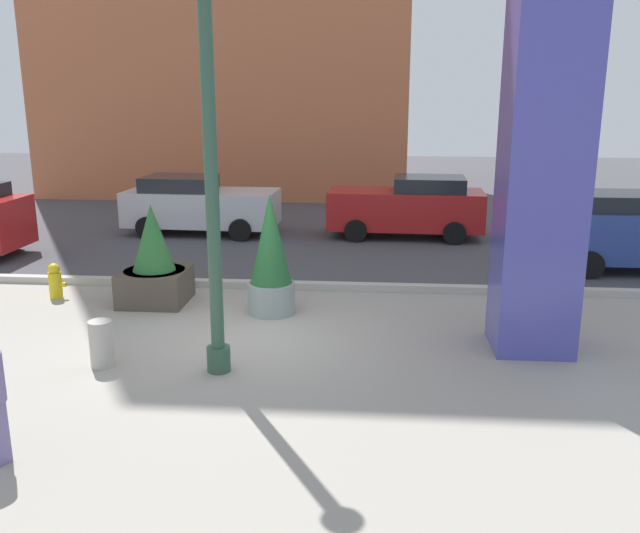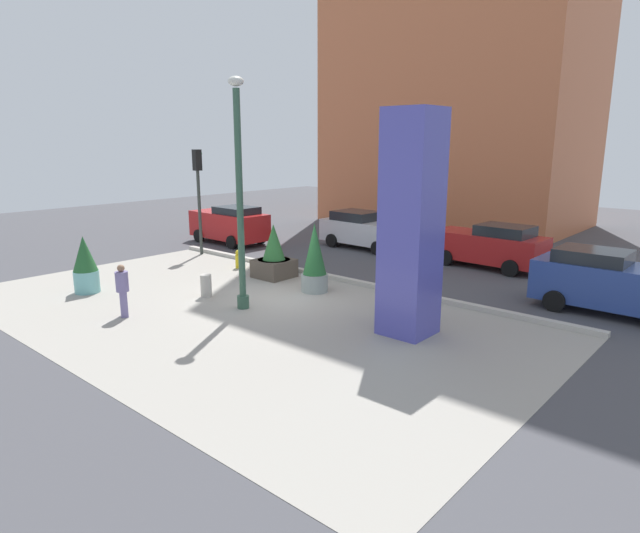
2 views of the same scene
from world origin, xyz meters
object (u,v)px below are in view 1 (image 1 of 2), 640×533
object	(u,v)px
potted_plant_by_pillar	(154,264)
fire_hydrant	(55,281)
lamp_post	(211,156)
concrete_bollard	(101,344)
potted_plant_near_right	(271,258)
car_far_lane	(408,207)
car_intersection	(199,205)
car_curb_east	(636,232)
art_pillar_blue	(542,175)

from	to	relation	value
potted_plant_by_pillar	fire_hydrant	distance (m)	2.19
lamp_post	concrete_bollard	world-z (taller)	lamp_post
potted_plant_near_right	concrete_bollard	size ratio (longest dim) A/B	3.10
potted_plant_by_pillar	car_far_lane	bearing A→B (deg)	52.11
car_far_lane	car_intersection	distance (m)	6.21
car_curb_east	fire_hydrant	bearing A→B (deg)	-165.09
car_far_lane	lamp_post	bearing A→B (deg)	-107.84
art_pillar_blue	potted_plant_by_pillar	xyz separation A→B (m)	(-7.00, 1.89, -2.09)
lamp_post	car_far_lane	bearing A→B (deg)	72.16
art_pillar_blue	fire_hydrant	bearing A→B (deg)	167.67
potted_plant_by_pillar	fire_hydrant	size ratio (longest dim) A/B	2.69
car_intersection	potted_plant_near_right	bearing A→B (deg)	-65.74
art_pillar_blue	car_curb_east	distance (m)	6.74
car_far_lane	car_curb_east	distance (m)	6.22
potted_plant_near_right	car_far_lane	distance (m)	7.87
car_curb_east	potted_plant_by_pillar	bearing A→B (deg)	-161.71
car_far_lane	potted_plant_by_pillar	bearing A→B (deg)	-127.89
art_pillar_blue	concrete_bollard	world-z (taller)	art_pillar_blue
art_pillar_blue	potted_plant_near_right	size ratio (longest dim) A/B	2.48
art_pillar_blue	car_far_lane	xyz separation A→B (m)	(-1.67, 8.75, -2.00)
lamp_post	potted_plant_near_right	distance (m)	3.61
lamp_post	car_far_lane	distance (m)	10.95
potted_plant_near_right	car_curb_east	size ratio (longest dim) A/B	0.53
potted_plant_near_right	art_pillar_blue	bearing A→B (deg)	-17.38
art_pillar_blue	potted_plant_near_right	xyz separation A→B (m)	(-4.56, 1.43, -1.80)
fire_hydrant	car_curb_east	xyz separation A→B (m)	(12.71, 3.38, 0.57)
lamp_post	car_far_lane	xyz separation A→B (m)	(3.27, 10.17, -2.39)
lamp_post	potted_plant_near_right	size ratio (longest dim) A/B	2.89
fire_hydrant	car_curb_east	bearing A→B (deg)	14.91
potted_plant_by_pillar	concrete_bollard	distance (m)	3.32
lamp_post	potted_plant_by_pillar	distance (m)	4.62
fire_hydrant	car_far_lane	world-z (taller)	car_far_lane
potted_plant_by_pillar	car_curb_east	bearing A→B (deg)	18.29
lamp_post	car_curb_east	bearing A→B (deg)	38.67
fire_hydrant	concrete_bollard	xyz separation A→B (m)	(2.36, -3.40, 0.01)
fire_hydrant	potted_plant_by_pillar	bearing A→B (deg)	-2.86
concrete_bollard	car_curb_east	distance (m)	12.38
car_far_lane	art_pillar_blue	bearing A→B (deg)	-79.21
potted_plant_near_right	potted_plant_by_pillar	xyz separation A→B (m)	(-2.44, 0.46, -0.29)
fire_hydrant	car_intersection	size ratio (longest dim) A/B	0.17
potted_plant_by_pillar	lamp_post	bearing A→B (deg)	-58.10
art_pillar_blue	car_intersection	distance (m)	11.97
concrete_bollard	car_intersection	distance (m)	10.25
potted_plant_near_right	car_curb_east	world-z (taller)	potted_plant_near_right
lamp_post	fire_hydrant	xyz separation A→B (m)	(-4.21, 3.42, -2.91)
potted_plant_near_right	car_intersection	bearing A→B (deg)	114.26
car_curb_east	art_pillar_blue	bearing A→B (deg)	-123.48
car_intersection	art_pillar_blue	bearing A→B (deg)	-48.11
potted_plant_by_pillar	car_far_lane	size ratio (longest dim) A/B	0.45
art_pillar_blue	car_intersection	bearing A→B (deg)	131.89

